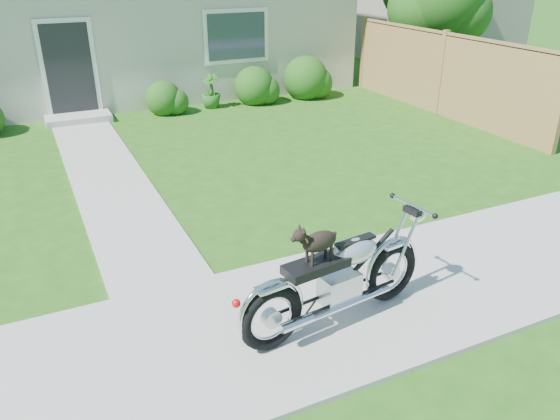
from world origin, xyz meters
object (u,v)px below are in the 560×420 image
object	(u,v)px
fence	(442,73)
potted_plant_right	(211,91)
house	(109,6)
motorcycle_with_dog	(339,277)
tree_near	(446,1)

from	to	relation	value
fence	potted_plant_right	bearing A→B (deg)	149.09
house	potted_plant_right	world-z (taller)	house
fence	motorcycle_with_dog	xyz separation A→B (m)	(-6.36, -6.02, -0.39)
tree_near	motorcycle_with_dog	bearing A→B (deg)	-134.85
tree_near	motorcycle_with_dog	world-z (taller)	tree_near
fence	potted_plant_right	world-z (taller)	fence
potted_plant_right	fence	bearing A→B (deg)	-30.91
tree_near	house	bearing A→B (deg)	152.77
house	potted_plant_right	distance (m)	4.19
house	motorcycle_with_dog	size ratio (longest dim) A/B	5.68
tree_near	potted_plant_right	size ratio (longest dim) A/B	4.34
house	fence	world-z (taller)	house
house	tree_near	xyz separation A→B (m)	(8.03, -4.13, 0.15)
fence	tree_near	size ratio (longest dim) A/B	1.84
potted_plant_right	house	bearing A→B (deg)	115.26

